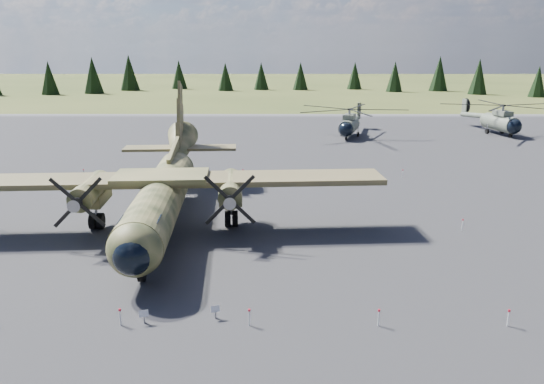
{
  "coord_description": "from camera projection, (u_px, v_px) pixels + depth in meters",
  "views": [
    {
      "loc": [
        3.16,
        -35.69,
        12.44
      ],
      "look_at": [
        2.98,
        2.0,
        2.28
      ],
      "focal_mm": 35.0,
      "sensor_mm": 36.0,
      "label": 1
    }
  ],
  "objects": [
    {
      "name": "treeline",
      "position": [
        273.0,
        167.0,
        35.72
      ],
      "size": [
        284.64,
        287.22,
        10.97
      ],
      "color": "black",
      "rests_on": "ground"
    },
    {
      "name": "info_placard_left",
      "position": [
        144.0,
        315.0,
        24.74
      ],
      "size": [
        0.47,
        0.31,
        0.68
      ],
      "rotation": [
        0.0,
        0.0,
        0.33
      ],
      "color": "gray",
      "rests_on": "ground"
    },
    {
      "name": "apron",
      "position": [
        239.0,
        193.0,
        47.36
      ],
      "size": [
        120.0,
        120.0,
        0.04
      ],
      "primitive_type": "cube",
      "color": "#5B5B60",
      "rests_on": "ground"
    },
    {
      "name": "helicopter_near",
      "position": [
        350.0,
        117.0,
        76.81
      ],
      "size": [
        20.64,
        21.16,
        4.24
      ],
      "rotation": [
        0.0,
        0.0,
        -0.28
      ],
      "color": "slate",
      "rests_on": "ground"
    },
    {
      "name": "transport_plane",
      "position": [
        164.0,
        186.0,
        38.08
      ],
      "size": [
        31.11,
        28.22,
        10.25
      ],
      "rotation": [
        0.0,
        0.0,
        0.07
      ],
      "color": "#373F22",
      "rests_on": "ground"
    },
    {
      "name": "ground",
      "position": [
        230.0,
        230.0,
        37.71
      ],
      "size": [
        500.0,
        500.0,
        0.0
      ],
      "primitive_type": "plane",
      "color": "brown",
      "rests_on": "ground"
    },
    {
      "name": "helicopter_mid",
      "position": [
        501.0,
        113.0,
        79.13
      ],
      "size": [
        20.8,
        22.49,
        4.56
      ],
      "rotation": [
        0.0,
        0.0,
        0.18
      ],
      "color": "slate",
      "rests_on": "ground"
    },
    {
      "name": "barrier_fence",
      "position": [
        223.0,
        224.0,
        37.5
      ],
      "size": [
        33.12,
        29.62,
        0.85
      ],
      "color": "white",
      "rests_on": "ground"
    },
    {
      "name": "info_placard_right",
      "position": [
        215.0,
        310.0,
        25.19
      ],
      "size": [
        0.47,
        0.31,
        0.68
      ],
      "rotation": [
        0.0,
        0.0,
        0.34
      ],
      "color": "gray",
      "rests_on": "ground"
    }
  ]
}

